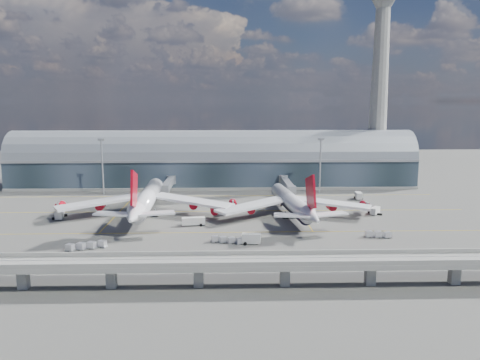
{
  "coord_description": "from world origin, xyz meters",
  "views": [
    {
      "loc": [
        6.51,
        -157.93,
        42.35
      ],
      "look_at": [
        11.52,
        10.0,
        14.0
      ],
      "focal_mm": 35.0,
      "sensor_mm": 36.0,
      "label": 1
    }
  ],
  "objects_px": {
    "airliner_left": "(146,199)",
    "service_truck_5": "(141,202)",
    "control_tower": "(380,83)",
    "floodlight_mast_right": "(320,164)",
    "service_truck_2": "(193,221)",
    "service_truck_4": "(358,196)",
    "cargo_train_0": "(86,246)",
    "cargo_train_1": "(227,240)",
    "service_truck_0": "(60,214)",
    "service_truck_3": "(375,211)",
    "airliner_right": "(292,203)",
    "cargo_train_2": "(378,235)",
    "floodlight_mast_left": "(102,165)",
    "service_truck_1": "(251,239)"
  },
  "relations": [
    {
      "from": "airliner_left",
      "to": "service_truck_5",
      "type": "bearing_deg",
      "value": 104.82
    },
    {
      "from": "control_tower",
      "to": "floodlight_mast_right",
      "type": "distance_m",
      "value": 58.76
    },
    {
      "from": "service_truck_2",
      "to": "service_truck_5",
      "type": "xyz_separation_m",
      "value": [
        -23.47,
        31.67,
        -0.09
      ]
    },
    {
      "from": "service_truck_4",
      "to": "cargo_train_0",
      "type": "bearing_deg",
      "value": -140.47
    },
    {
      "from": "cargo_train_1",
      "to": "service_truck_2",
      "type": "bearing_deg",
      "value": 12.23
    },
    {
      "from": "cargo_train_1",
      "to": "service_truck_0",
      "type": "bearing_deg",
      "value": 45.06
    },
    {
      "from": "service_truck_5",
      "to": "cargo_train_1",
      "type": "xyz_separation_m",
      "value": [
        35.15,
        -52.34,
        -0.5
      ]
    },
    {
      "from": "service_truck_3",
      "to": "airliner_left",
      "type": "bearing_deg",
      "value": -144.32
    },
    {
      "from": "service_truck_5",
      "to": "airliner_left",
      "type": "bearing_deg",
      "value": -118.26
    },
    {
      "from": "airliner_left",
      "to": "service_truck_5",
      "type": "xyz_separation_m",
      "value": [
        -5.06,
        17.04,
        -4.82
      ]
    },
    {
      "from": "airliner_right",
      "to": "cargo_train_2",
      "type": "xyz_separation_m",
      "value": [
        23.39,
        -27.34,
        -4.26
      ]
    },
    {
      "from": "floodlight_mast_right",
      "to": "service_truck_0",
      "type": "xyz_separation_m",
      "value": [
        -104.62,
        -44.37,
        -12.0
      ]
    },
    {
      "from": "floodlight_mast_right",
      "to": "service_truck_5",
      "type": "xyz_separation_m",
      "value": [
        -78.38,
        -24.28,
        -12.23
      ]
    },
    {
      "from": "service_truck_5",
      "to": "cargo_train_2",
      "type": "relative_size",
      "value": 0.66
    },
    {
      "from": "floodlight_mast_left",
      "to": "service_truck_0",
      "type": "bearing_deg",
      "value": -95.94
    },
    {
      "from": "control_tower",
      "to": "service_truck_0",
      "type": "height_order",
      "value": "control_tower"
    },
    {
      "from": "floodlight_mast_left",
      "to": "floodlight_mast_right",
      "type": "height_order",
      "value": "same"
    },
    {
      "from": "airliner_right",
      "to": "service_truck_4",
      "type": "xyz_separation_m",
      "value": [
        33.5,
        30.7,
        -3.67
      ]
    },
    {
      "from": "cargo_train_2",
      "to": "floodlight_mast_right",
      "type": "bearing_deg",
      "value": -4.86
    },
    {
      "from": "floodlight_mast_right",
      "to": "cargo_train_0",
      "type": "height_order",
      "value": "floodlight_mast_right"
    },
    {
      "from": "cargo_train_0",
      "to": "cargo_train_1",
      "type": "height_order",
      "value": "cargo_train_0"
    },
    {
      "from": "floodlight_mast_left",
      "to": "cargo_train_2",
      "type": "bearing_deg",
      "value": -34.74
    },
    {
      "from": "floodlight_mast_right",
      "to": "service_truck_2",
      "type": "distance_m",
      "value": 79.33
    },
    {
      "from": "service_truck_2",
      "to": "service_truck_5",
      "type": "relative_size",
      "value": 1.46
    },
    {
      "from": "service_truck_0",
      "to": "service_truck_1",
      "type": "distance_m",
      "value": 76.24
    },
    {
      "from": "service_truck_1",
      "to": "cargo_train_0",
      "type": "relative_size",
      "value": 0.5
    },
    {
      "from": "floodlight_mast_right",
      "to": "cargo_train_2",
      "type": "xyz_separation_m",
      "value": [
        4.22,
        -72.27,
        -12.67
      ]
    },
    {
      "from": "service_truck_1",
      "to": "service_truck_3",
      "type": "distance_m",
      "value": 60.65
    },
    {
      "from": "service_truck_3",
      "to": "service_truck_4",
      "type": "bearing_deg",
      "value": 123.08
    },
    {
      "from": "floodlight_mast_right",
      "to": "floodlight_mast_left",
      "type": "bearing_deg",
      "value": 180.0
    },
    {
      "from": "service_truck_4",
      "to": "cargo_train_2",
      "type": "xyz_separation_m",
      "value": [
        -10.11,
        -58.04,
        -0.59
      ]
    },
    {
      "from": "airliner_right",
      "to": "service_truck_3",
      "type": "height_order",
      "value": "airliner_right"
    },
    {
      "from": "service_truck_4",
      "to": "cargo_train_0",
      "type": "xyz_separation_m",
      "value": [
        -98.47,
        -67.12,
        -0.55
      ]
    },
    {
      "from": "floodlight_mast_right",
      "to": "cargo_train_1",
      "type": "relative_size",
      "value": 2.46
    },
    {
      "from": "service_truck_2",
      "to": "service_truck_3",
      "type": "bearing_deg",
      "value": -85.75
    },
    {
      "from": "floodlight_mast_right",
      "to": "service_truck_0",
      "type": "distance_m",
      "value": 114.27
    },
    {
      "from": "service_truck_5",
      "to": "service_truck_2",
      "type": "bearing_deg",
      "value": -98.26
    },
    {
      "from": "airliner_left",
      "to": "service_truck_4",
      "type": "bearing_deg",
      "value": 15.45
    },
    {
      "from": "floodlight_mast_left",
      "to": "service_truck_4",
      "type": "distance_m",
      "value": 115.85
    },
    {
      "from": "floodlight_mast_left",
      "to": "service_truck_4",
      "type": "height_order",
      "value": "floodlight_mast_left"
    },
    {
      "from": "control_tower",
      "to": "service_truck_3",
      "type": "bearing_deg",
      "value": -107.55
    },
    {
      "from": "service_truck_0",
      "to": "floodlight_mast_left",
      "type": "bearing_deg",
      "value": 72.13
    },
    {
      "from": "airliner_left",
      "to": "service_truck_2",
      "type": "distance_m",
      "value": 23.99
    },
    {
      "from": "airliner_left",
      "to": "service_truck_0",
      "type": "distance_m",
      "value": 31.78
    },
    {
      "from": "service_truck_1",
      "to": "service_truck_4",
      "type": "relative_size",
      "value": 1.05
    },
    {
      "from": "service_truck_3",
      "to": "service_truck_4",
      "type": "distance_m",
      "value": 27.72
    },
    {
      "from": "floodlight_mast_left",
      "to": "service_truck_4",
      "type": "bearing_deg",
      "value": -7.1
    },
    {
      "from": "control_tower",
      "to": "cargo_train_0",
      "type": "bearing_deg",
      "value": -137.45
    },
    {
      "from": "service_truck_4",
      "to": "cargo_train_1",
      "type": "xyz_separation_m",
      "value": [
        -57.57,
        -62.39,
        -0.65
      ]
    },
    {
      "from": "airliner_left",
      "to": "service_truck_3",
      "type": "distance_m",
      "value": 86.34
    }
  ]
}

